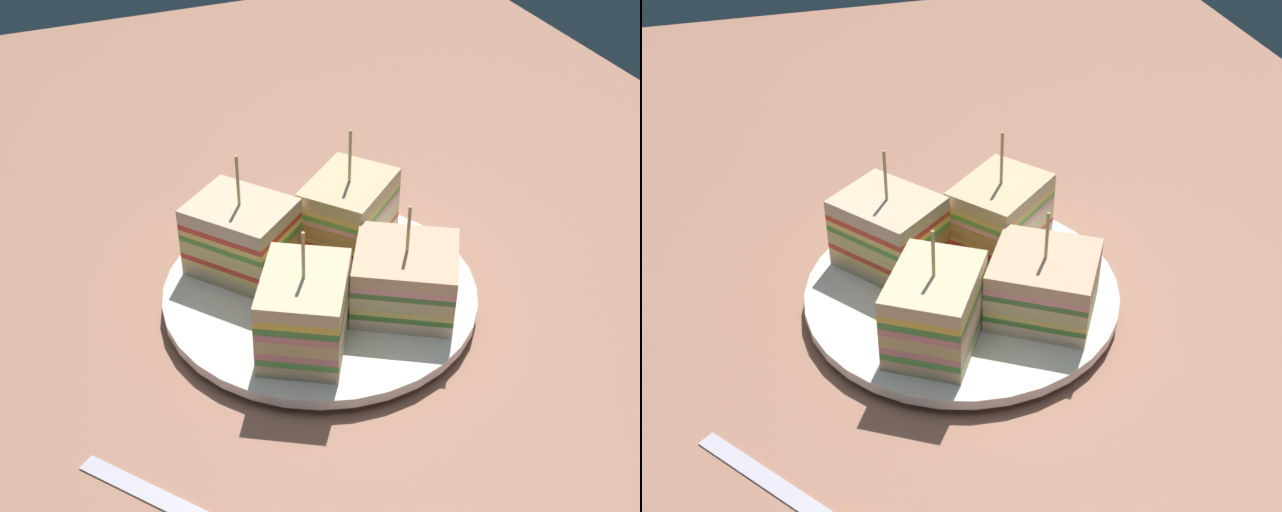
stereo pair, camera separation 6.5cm
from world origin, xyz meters
The scene contains 7 objects.
ground_plane centered at (0.00, 0.00, -0.90)cm, with size 129.99×99.04×1.80cm, color #A66E57.
plate centered at (0.00, 0.00, 0.91)cm, with size 24.26×24.26×1.50cm.
sandwich_wedge_0 centered at (4.60, 4.66, 4.46)cm, with size 9.62×9.39×10.21cm.
sandwich_wedge_1 centered at (-5.56, 3.47, 4.51)cm, with size 9.37×8.70×9.74cm.
sandwich_wedge_2 centered at (-4.27, -4.96, 3.97)cm, with size 9.73×9.96×8.81cm.
sandwich_wedge_3 centered at (4.79, -4.46, 4.37)cm, with size 9.25×9.45×10.32cm.
chip_pile centered at (0.73, 0.45, 2.41)cm, with size 7.02×6.43×1.85cm.
Camera 1 is at (-48.27, 19.85, 43.34)cm, focal length 48.55 mm.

